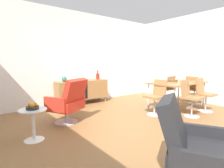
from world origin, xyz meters
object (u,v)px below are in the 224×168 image
at_px(dining_table, 177,84).
at_px(wooden_bowl_on_table, 173,81).
at_px(dining_chair_back_right, 167,88).
at_px(armchair_black_shell, 192,149).
at_px(vase_cobalt, 64,79).
at_px(dining_chair_far_end, 194,89).
at_px(dining_chair_front_left, 190,97).
at_px(vase_sculptural_dark, 98,76).
at_px(sideboard, 82,90).
at_px(side_table_round, 33,121).
at_px(fruit_bowl, 32,107).
at_px(dining_chair_near_window, 156,96).
at_px(dining_chair_front_right, 204,93).
at_px(lounge_chair_red, 68,101).

height_order(dining_table, wooden_bowl_on_table, wooden_bowl_on_table).
distance_m(dining_chair_back_right, armchair_black_shell, 3.95).
bearing_deg(vase_cobalt, wooden_bowl_on_table, -40.66).
xyz_separation_m(dining_chair_far_end, armchair_black_shell, (-3.65, -1.88, -0.00)).
bearing_deg(dining_chair_front_left, vase_sculptural_dark, 107.91).
height_order(sideboard, side_table_round, sideboard).
distance_m(vase_sculptural_dark, fruit_bowl, 3.01).
bearing_deg(vase_sculptural_dark, dining_chair_front_left, -72.09).
distance_m(dining_table, dining_chair_near_window, 0.92).
bearing_deg(vase_cobalt, dining_chair_front_left, -53.12).
relative_size(dining_table, wooden_bowl_on_table, 6.15).
distance_m(vase_sculptural_dark, dining_chair_near_window, 2.15).
relative_size(dining_table, dining_chair_near_window, 1.87).
bearing_deg(dining_chair_front_left, dining_chair_front_right, 0.02).
bearing_deg(dining_chair_back_right, dining_chair_near_window, -155.60).
bearing_deg(dining_chair_near_window, armchair_black_shell, -134.87).
distance_m(vase_cobalt, dining_table, 3.14).
height_order(lounge_chair_red, armchair_black_shell, same).
relative_size(vase_sculptural_dark, fruit_bowl, 1.46).
relative_size(dining_table, dining_chair_front_right, 1.87).
xyz_separation_m(wooden_bowl_on_table, dining_chair_front_right, (0.40, -0.68, -0.30)).
bearing_deg(dining_chair_front_left, side_table_round, 164.87).
bearing_deg(dining_chair_back_right, side_table_round, -176.65).
relative_size(wooden_bowl_on_table, side_table_round, 0.50).
bearing_deg(vase_cobalt, fruit_bowl, -126.03).
relative_size(dining_chair_back_right, dining_chair_front_right, 1.00).
height_order(dining_chair_far_end, fruit_bowl, dining_chair_far_end).
bearing_deg(lounge_chair_red, side_table_round, -152.41).
bearing_deg(dining_chair_near_window, dining_table, 0.19).
bearing_deg(vase_sculptural_dark, lounge_chair_red, -140.18).
xyz_separation_m(sideboard, dining_chair_front_right, (2.13, -2.65, 0.03)).
height_order(dining_chair_front_left, fruit_bowl, dining_chair_front_left).
relative_size(sideboard, dining_chair_front_left, 1.87).
bearing_deg(dining_chair_back_right, vase_sculptural_dark, 135.52).
bearing_deg(wooden_bowl_on_table, side_table_round, 176.70).
height_order(sideboard, dining_chair_front_right, dining_chair_front_right).
height_order(vase_cobalt, dining_chair_front_left, vase_cobalt).
bearing_deg(dining_chair_back_right, vase_cobalt, 150.35).
xyz_separation_m(sideboard, dining_table, (1.78, -2.09, 0.26)).
bearing_deg(fruit_bowl, dining_chair_far_end, -4.14).
bearing_deg(dining_chair_back_right, dining_chair_front_right, -89.94).
bearing_deg(armchair_black_shell, lounge_chair_red, 91.47).
xyz_separation_m(dining_chair_front_right, lounge_chair_red, (-3.18, 1.30, -0.00)).
bearing_deg(side_table_round, lounge_chair_red, 27.59).
height_order(dining_chair_far_end, armchair_black_shell, armchair_black_shell).
bearing_deg(fruit_bowl, dining_chair_front_left, -15.10).
height_order(dining_table, dining_chair_back_right, dining_chair_back_right).
height_order(dining_chair_near_window, side_table_round, dining_chair_near_window).
bearing_deg(vase_sculptural_dark, sideboard, -179.81).
distance_m(vase_sculptural_dark, dining_chair_front_left, 2.81).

